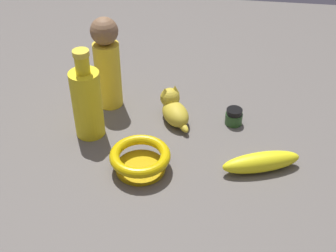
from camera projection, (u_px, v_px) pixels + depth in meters
The scene contains 7 objects.
ground at pixel (168, 156), 1.07m from camera, with size 2.00×2.00×0.00m, color #5B5651.
bowl at pixel (140, 158), 1.02m from camera, with size 0.14×0.14×0.05m.
banana at pixel (261, 162), 1.02m from camera, with size 0.18×0.05×0.05m, color yellow.
nail_polish_jar at pixel (234, 117), 1.16m from camera, with size 0.04×0.04×0.04m.
person_figure_adult at pixel (107, 63), 1.17m from camera, with size 0.08×0.08×0.25m.
bottle_tall at pixel (87, 101), 1.09m from camera, with size 0.07×0.07×0.23m.
cat_figurine at pixel (174, 109), 1.17m from camera, with size 0.10×0.12×0.08m.
Camera 1 is at (0.12, -0.81, 0.71)m, focal length 48.46 mm.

